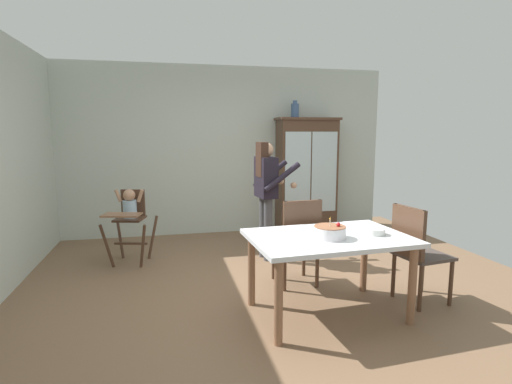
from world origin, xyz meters
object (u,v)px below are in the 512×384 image
at_px(china_cabinet, 306,175).
at_px(dining_table, 328,246).
at_px(birthday_cake, 330,232).
at_px(high_chair_with_toddler, 130,212).
at_px(dining_chair_far_side, 299,236).
at_px(ceramic_vase, 295,110).
at_px(dining_chair_right_end, 415,247).
at_px(adult_person, 266,186).
at_px(serving_bowl, 375,231).

bearing_deg(china_cabinet, dining_table, -106.27).
distance_m(dining_table, birthday_cake, 0.17).
relative_size(high_chair_with_toddler, dining_chair_far_side, 0.99).
relative_size(ceramic_vase, dining_chair_right_end, 0.28).
xyz_separation_m(china_cabinet, dining_chair_right_end, (0.04, -2.96, -0.39)).
distance_m(ceramic_vase, birthday_cake, 3.39).
distance_m(china_cabinet, adult_person, 1.64).
bearing_deg(dining_chair_far_side, birthday_cake, 88.45).
height_order(ceramic_vase, dining_chair_far_side, ceramic_vase).
xyz_separation_m(serving_bowl, dining_chair_far_side, (-0.47, 0.75, -0.21)).
bearing_deg(ceramic_vase, china_cabinet, -0.98).
bearing_deg(china_cabinet, high_chair_with_toddler, -158.52).
bearing_deg(dining_table, ceramic_vase, 77.58).
distance_m(china_cabinet, ceramic_vase, 1.08).
height_order(china_cabinet, dining_chair_far_side, china_cabinet).
distance_m(adult_person, birthday_cake, 1.80).
xyz_separation_m(high_chair_with_toddler, dining_chair_right_end, (2.78, -1.88, -0.10)).
bearing_deg(serving_bowl, china_cabinet, 81.59).
relative_size(china_cabinet, adult_person, 1.23).
bearing_deg(adult_person, dining_chair_far_side, 178.33).
distance_m(ceramic_vase, adult_person, 1.84).
xyz_separation_m(adult_person, birthday_cake, (0.11, -1.79, -0.17)).
bearing_deg(ceramic_vase, adult_person, -121.71).
height_order(china_cabinet, serving_bowl, china_cabinet).
relative_size(china_cabinet, dining_table, 1.29).
height_order(china_cabinet, birthday_cake, china_cabinet).
bearing_deg(dining_table, adult_person, 94.62).
distance_m(high_chair_with_toddler, adult_person, 1.76).
distance_m(dining_table, serving_bowl, 0.45).
height_order(high_chair_with_toddler, dining_chair_far_side, dining_chair_far_side).
bearing_deg(serving_bowl, ceramic_vase, 85.56).
bearing_deg(dining_table, dining_chair_right_end, 3.01).
height_order(ceramic_vase, birthday_cake, ceramic_vase).
bearing_deg(china_cabinet, dining_chair_far_side, -111.70).
distance_m(adult_person, dining_table, 1.75).
distance_m(high_chair_with_toddler, birthday_cake, 2.72).
distance_m(high_chair_with_toddler, dining_chair_right_end, 3.36).
distance_m(high_chair_with_toddler, dining_chair_far_side, 2.20).
distance_m(dining_table, dining_chair_far_side, 0.70).
distance_m(dining_table, dining_chair_right_end, 0.92).
height_order(high_chair_with_toddler, birthday_cake, high_chair_with_toddler).
height_order(high_chair_with_toddler, adult_person, adult_person).
relative_size(china_cabinet, ceramic_vase, 6.98).
distance_m(birthday_cake, dining_chair_right_end, 0.98).
bearing_deg(serving_bowl, dining_chair_right_end, 11.82).
bearing_deg(dining_chair_far_side, china_cabinet, -114.62).
height_order(ceramic_vase, serving_bowl, ceramic_vase).
height_order(china_cabinet, high_chair_with_toddler, china_cabinet).
height_order(dining_chair_far_side, dining_chair_right_end, same).
relative_size(ceramic_vase, high_chair_with_toddler, 0.28).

